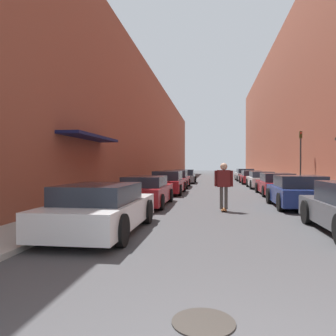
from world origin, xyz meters
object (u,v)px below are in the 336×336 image
(parked_car_left_0, at_px, (101,209))
(parked_car_right_2, at_px, (276,184))
(parked_car_left_2, at_px, (168,183))
(traffic_light, at_px, (301,154))
(parked_car_right_3, at_px, (261,180))
(manhole_cover, at_px, (204,322))
(parked_car_left_4, at_px, (185,177))
(parked_car_left_3, at_px, (176,179))
(parked_car_right_4, at_px, (251,177))
(skateboarder, at_px, (224,181))
(parked_car_right_1, at_px, (298,192))
(parked_car_right_5, at_px, (245,175))
(parked_car_left_1, at_px, (146,191))

(parked_car_left_0, relative_size, parked_car_right_2, 0.99)
(parked_car_left_2, xyz_separation_m, traffic_light, (8.34, 3.07, 1.80))
(parked_car_right_3, distance_m, manhole_cover, 21.56)
(parked_car_left_2, xyz_separation_m, parked_car_left_4, (0.01, 11.42, -0.04))
(parked_car_left_3, xyz_separation_m, traffic_light, (8.48, -2.34, 1.82))
(parked_car_left_4, xyz_separation_m, traffic_light, (8.33, -8.35, 1.83))
(parked_car_right_4, bearing_deg, parked_car_left_3, -137.94)
(parked_car_left_3, relative_size, parked_car_left_4, 1.07)
(traffic_light, bearing_deg, parked_car_left_4, 134.93)
(parked_car_right_3, height_order, skateboarder, skateboarder)
(parked_car_left_0, relative_size, parked_car_right_4, 1.02)
(parked_car_left_0, xyz_separation_m, parked_car_left_2, (0.17, 11.35, 0.03))
(manhole_cover, bearing_deg, parked_car_right_1, 71.00)
(parked_car_right_4, distance_m, manhole_cover, 27.03)
(parked_car_left_4, bearing_deg, parked_car_right_2, -61.49)
(parked_car_left_3, bearing_deg, parked_car_left_2, -88.57)
(parked_car_right_4, relative_size, parked_car_right_5, 1.00)
(parked_car_left_1, bearing_deg, parked_car_right_4, 69.60)
(parked_car_left_3, height_order, traffic_light, traffic_light)
(manhole_cover, xyz_separation_m, traffic_light, (5.80, 18.84, 2.44))
(parked_car_left_0, height_order, manhole_cover, parked_car_left_0)
(manhole_cover, height_order, traffic_light, traffic_light)
(manhole_cover, bearing_deg, parked_car_right_3, 80.30)
(parked_car_right_4, bearing_deg, parked_car_right_1, -90.06)
(parked_car_right_3, bearing_deg, parked_car_left_2, -138.45)
(parked_car_left_3, height_order, parked_car_right_2, parked_car_left_3)
(parked_car_right_5, bearing_deg, parked_car_left_1, -105.59)
(parked_car_left_1, distance_m, parked_car_left_2, 5.76)
(parked_car_right_3, height_order, parked_car_right_5, parked_car_right_5)
(parked_car_left_0, distance_m, skateboarder, 5.47)
(parked_car_left_2, bearing_deg, parked_car_left_4, 89.94)
(parked_car_right_5, bearing_deg, traffic_light, -80.36)
(parked_car_right_5, distance_m, traffic_light, 13.78)
(parked_car_left_3, bearing_deg, parked_car_right_2, -40.53)
(parked_car_right_5, bearing_deg, parked_car_right_3, -89.39)
(parked_car_right_3, bearing_deg, parked_car_right_4, 91.01)
(parked_car_left_2, distance_m, parked_car_right_2, 6.23)
(parked_car_left_4, relative_size, parked_car_right_1, 1.08)
(parked_car_right_3, bearing_deg, parked_car_left_1, -119.43)
(parked_car_left_3, distance_m, skateboarder, 12.78)
(parked_car_right_3, bearing_deg, parked_car_left_3, -179.45)
(parked_car_left_2, bearing_deg, parked_car_left_3, 91.43)
(parked_car_left_1, relative_size, parked_car_left_4, 1.02)
(parked_car_right_2, height_order, parked_car_right_3, parked_car_right_2)
(parked_car_left_1, height_order, parked_car_right_1, parked_car_right_1)
(parked_car_left_1, height_order, parked_car_right_5, parked_car_right_5)
(parked_car_left_1, xyz_separation_m, parked_car_right_2, (6.40, 5.73, -0.00))
(parked_car_left_0, bearing_deg, parked_car_right_2, 60.52)
(parked_car_right_1, height_order, skateboarder, skateboarder)
(parked_car_left_1, xyz_separation_m, parked_car_right_3, (6.34, 11.24, -0.01))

